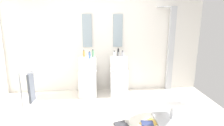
# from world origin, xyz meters

# --- Properties ---
(ground_plane) EXTENTS (4.80, 3.60, 0.04)m
(ground_plane) POSITION_xyz_m (0.00, 0.00, -0.02)
(ground_plane) COLOR silver
(rear_partition) EXTENTS (4.80, 0.10, 2.60)m
(rear_partition) POSITION_xyz_m (0.00, 1.65, 1.30)
(rear_partition) COLOR silver
(rear_partition) RESTS_ON ground_plane
(pedestal_sink_left) EXTENTS (0.40, 0.40, 1.01)m
(pedestal_sink_left) POSITION_xyz_m (-0.36, 1.29, 0.45)
(pedestal_sink_left) COLOR white
(pedestal_sink_left) RESTS_ON ground_plane
(pedestal_sink_right) EXTENTS (0.40, 0.40, 1.01)m
(pedestal_sink_right) POSITION_xyz_m (0.36, 1.29, 0.45)
(pedestal_sink_right) COLOR white
(pedestal_sink_right) RESTS_ON ground_plane
(vanity_mirror_left) EXTENTS (0.22, 0.03, 0.76)m
(vanity_mirror_left) POSITION_xyz_m (-0.36, 1.58, 1.49)
(vanity_mirror_left) COLOR #8C9EA8
(vanity_mirror_right) EXTENTS (0.22, 0.03, 0.76)m
(vanity_mirror_right) POSITION_xyz_m (0.36, 1.58, 1.49)
(vanity_mirror_right) COLOR #8C9EA8
(shower_column) EXTENTS (0.49, 0.24, 2.05)m
(shower_column) POSITION_xyz_m (1.65, 1.53, 1.08)
(shower_column) COLOR #B7BABF
(shower_column) RESTS_ON ground_plane
(lounge_chair) EXTENTS (1.00, 1.01, 0.65)m
(lounge_chair) POSITION_xyz_m (1.16, 0.01, 0.35)
(lounge_chair) COLOR #B7BABF
(lounge_chair) RESTS_ON ground_plane
(towel_rack) EXTENTS (0.37, 0.22, 0.95)m
(towel_rack) POSITION_xyz_m (-1.26, 0.15, 0.63)
(towel_rack) COLOR #B7BABF
(towel_rack) RESTS_ON ground_plane
(area_rug) EXTENTS (1.07, 0.69, 0.01)m
(area_rug) POSITION_xyz_m (0.50, -0.06, 0.01)
(area_rug) COLOR white
(area_rug) RESTS_ON ground_plane
(magazine_charcoal) EXTENTS (0.25, 0.25, 0.03)m
(magazine_charcoal) POSITION_xyz_m (0.26, -0.08, 0.03)
(magazine_charcoal) COLOR #38383D
(magazine_charcoal) RESTS_ON area_rug
(magazine_ochre) EXTENTS (0.35, 0.33, 0.02)m
(magazine_ochre) POSITION_xyz_m (0.75, -0.06, 0.02)
(magazine_ochre) COLOR gold
(magazine_ochre) RESTS_ON area_rug
(magazine_navy) EXTENTS (0.22, 0.19, 0.02)m
(magazine_navy) POSITION_xyz_m (0.71, -0.06, 0.02)
(magazine_navy) COLOR navy
(magazine_navy) RESTS_ON area_rug
(coffee_mug) EXTENTS (0.08, 0.08, 0.10)m
(coffee_mug) POSITION_xyz_m (0.37, -0.01, 0.06)
(coffee_mug) COLOR white
(coffee_mug) RESTS_ON area_rug
(soap_bottle_green) EXTENTS (0.04, 0.04, 0.19)m
(soap_bottle_green) POSITION_xyz_m (-0.23, 1.31, 0.99)
(soap_bottle_green) COLOR #59996B
(soap_bottle_green) RESTS_ON pedestal_sink_left
(soap_bottle_grey) EXTENTS (0.06, 0.06, 0.14)m
(soap_bottle_grey) POSITION_xyz_m (0.45, 1.36, 0.97)
(soap_bottle_grey) COLOR #99999E
(soap_bottle_grey) RESTS_ON pedestal_sink_right
(soap_bottle_amber) EXTENTS (0.04, 0.04, 0.17)m
(soap_bottle_amber) POSITION_xyz_m (-0.44, 1.37, 0.98)
(soap_bottle_amber) COLOR #C68C38
(soap_bottle_amber) RESTS_ON pedestal_sink_left
(soap_bottle_black) EXTENTS (0.04, 0.04, 0.19)m
(soap_bottle_black) POSITION_xyz_m (0.36, 1.41, 0.99)
(soap_bottle_black) COLOR black
(soap_bottle_black) RESTS_ON pedestal_sink_right
(soap_bottle_blue) EXTENTS (0.05, 0.05, 0.16)m
(soap_bottle_blue) POSITION_xyz_m (-0.30, 1.19, 0.98)
(soap_bottle_blue) COLOR #4C72B7
(soap_bottle_blue) RESTS_ON pedestal_sink_left
(soap_bottle_clear) EXTENTS (0.06, 0.06, 0.14)m
(soap_bottle_clear) POSITION_xyz_m (0.26, 1.32, 0.97)
(soap_bottle_clear) COLOR silver
(soap_bottle_clear) RESTS_ON pedestal_sink_right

